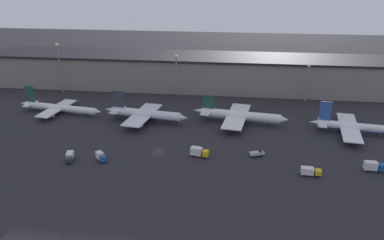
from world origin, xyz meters
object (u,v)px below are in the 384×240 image
object	(u,v)px
service_vehicle_5	(70,157)
service_vehicle_0	(310,171)
service_vehicle_1	(101,156)
service_vehicle_3	(199,152)
service_vehicle_4	(374,166)
airplane_1	(145,114)
airplane_2	(240,116)
airplane_3	(351,127)
service_vehicle_2	(257,153)
airplane_0	(59,108)

from	to	relation	value
service_vehicle_5	service_vehicle_0	bearing A→B (deg)	75.18
service_vehicle_1	service_vehicle_3	world-z (taller)	service_vehicle_3
service_vehicle_3	service_vehicle_5	bearing A→B (deg)	-158.05
service_vehicle_3	service_vehicle_4	size ratio (longest dim) A/B	1.03
service_vehicle_5	service_vehicle_1	bearing A→B (deg)	80.99
airplane_1	airplane_2	xyz separation A→B (m)	(44.30, 3.62, -0.08)
airplane_3	service_vehicle_3	distance (m)	70.84
service_vehicle_5	service_vehicle_2	bearing A→B (deg)	85.34
service_vehicle_0	service_vehicle_5	size ratio (longest dim) A/B	1.02
airplane_2	service_vehicle_5	bearing A→B (deg)	-136.47
airplane_1	airplane_3	size ratio (longest dim) A/B	1.15
airplane_0	airplane_1	world-z (taller)	airplane_1
service_vehicle_1	service_vehicle_5	distance (m)	11.85
service_vehicle_2	service_vehicle_0	bearing A→B (deg)	-57.30
service_vehicle_1	service_vehicle_3	distance (m)	37.24
airplane_3	service_vehicle_0	distance (m)	46.21
service_vehicle_4	service_vehicle_5	world-z (taller)	service_vehicle_4
airplane_2	service_vehicle_5	distance (m)	77.93
service_vehicle_4	airplane_0	bearing A→B (deg)	163.97
airplane_2	service_vehicle_0	xyz separation A→B (m)	(24.79, -45.51, -1.89)
airplane_1	service_vehicle_5	size ratio (longest dim) A/B	6.17
service_vehicle_1	airplane_2	bearing A→B (deg)	83.30
service_vehicle_2	airplane_1	bearing A→B (deg)	128.64
airplane_0	airplane_1	bearing A→B (deg)	1.51
airplane_2	airplane_0	bearing A→B (deg)	-172.83
airplane_1	service_vehicle_1	world-z (taller)	airplane_1
airplane_0	airplane_3	distance (m)	138.53
airplane_0	airplane_2	world-z (taller)	airplane_0
airplane_1	airplane_3	xyz separation A→B (m)	(93.09, -2.42, -0.53)
airplane_3	service_vehicle_1	xyz separation A→B (m)	(-100.63, -37.78, -1.32)
airplane_1	service_vehicle_3	size ratio (longest dim) A/B	5.74
airplane_2	service_vehicle_4	distance (m)	62.08
airplane_3	airplane_0	bearing A→B (deg)	-174.93
service_vehicle_1	service_vehicle_5	bearing A→B (deg)	-131.45
airplane_3	service_vehicle_0	bearing A→B (deg)	-113.00
airplane_3	service_vehicle_2	world-z (taller)	airplane_3
airplane_2	service_vehicle_1	xyz separation A→B (m)	(-51.84, -43.82, -1.78)
airplane_3	service_vehicle_1	distance (m)	107.49
airplane_3	service_vehicle_0	size ratio (longest dim) A/B	5.22
airplane_3	service_vehicle_5	world-z (taller)	airplane_3
airplane_3	service_vehicle_3	bearing A→B (deg)	-146.79
service_vehicle_0	service_vehicle_2	size ratio (longest dim) A/B	1.16
airplane_0	service_vehicle_0	world-z (taller)	airplane_0
service_vehicle_0	airplane_3	bearing A→B (deg)	60.07
airplane_1	service_vehicle_3	world-z (taller)	airplane_1
service_vehicle_0	service_vehicle_1	bearing A→B (deg)	-179.89
service_vehicle_1	service_vehicle_4	bearing A→B (deg)	45.54
airplane_1	service_vehicle_3	xyz separation A→B (m)	(28.85, -32.25, -1.70)
service_vehicle_4	service_vehicle_5	bearing A→B (deg)	-176.52
airplane_2	service_vehicle_3	size ratio (longest dim) A/B	6.17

